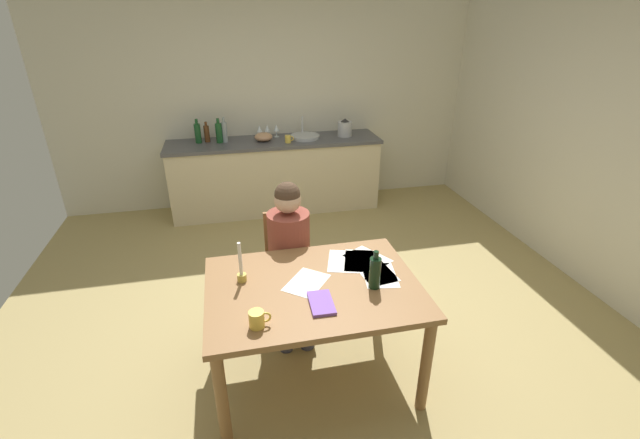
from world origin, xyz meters
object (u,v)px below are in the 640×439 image
Objects in this scene: coffee_mug at (257,319)px; wine_bottle_on_table at (375,272)px; chair_at_table at (289,261)px; bottle_vinegar at (207,133)px; bottle_oil at (198,133)px; stovetop_kettle at (345,128)px; dining_table at (313,298)px; candlestick at (241,270)px; wine_glass_by_kettle at (267,129)px; sink_unit at (305,136)px; wine_glass_back_left at (259,129)px; mixing_bowl at (264,137)px; book_magazine at (321,303)px; bottle_sauce at (225,132)px; wine_glass_near_sink at (276,128)px; bottle_wine_red at (219,132)px; teacup_on_counter at (288,139)px; person_seated at (290,250)px.

coffee_mug is 0.78m from wine_bottle_on_table.
bottle_vinegar is (-0.62, 2.26, 0.51)m from chair_at_table.
stovetop_kettle is at bearing -2.40° from bottle_oil.
dining_table is 6.08× the size of stovetop_kettle.
candlestick is 1.80× the size of wine_glass_by_kettle.
bottle_oil is (-0.77, 2.97, 0.38)m from dining_table.
sink_unit is (0.50, 2.90, 0.28)m from dining_table.
wine_glass_back_left is (-1.05, 0.15, 0.01)m from stovetop_kettle.
mixing_bowl is (0.04, 2.16, 0.46)m from chair_at_table.
bottle_sauce reaches higher than book_magazine.
wine_glass_near_sink is at bearing 86.83° from dining_table.
bottle_wine_red is (-0.53, 2.93, 0.38)m from dining_table.
bottle_oil reaches higher than wine_bottle_on_table.
sink_unit is 0.51m from mixing_bowl.
chair_at_table is 2.28m from sink_unit.
wine_glass_back_left is 1.45× the size of teacup_on_counter.
wine_bottle_on_table is 1.66× the size of wine_glass_back_left.
bottle_wine_red is at bearing 101.56° from book_magazine.
bottle_vinegar reaches higher than wine_glass_back_left.
wine_bottle_on_table is 1.66× the size of wine_glass_near_sink.
chair_at_table is 2.46m from stovetop_kettle.
bottle_sauce is 1.93× the size of wine_glass_near_sink.
stovetop_kettle is at bearing 0.57° from mixing_bowl.
person_seated is 2.49m from wine_glass_back_left.
person_seated reaches higher than stovetop_kettle.
mixing_bowl is at bearing -6.35° from bottle_sauce.
coffee_mug is 0.42× the size of bottle_sauce.
bottle_vinegar is 0.97m from teacup_on_counter.
sink_unit is 0.51m from stovetop_kettle.
dining_table is 3.08m from wine_glass_near_sink.
stovetop_kettle is at bearing -0.47° from sink_unit.
stovetop_kettle is at bearing -1.09° from bottle_wine_red.
bottle_sauce is 0.76m from teacup_on_counter.
wine_glass_back_left is 0.44m from teacup_on_counter.
bottle_vinegar is at bearing 108.53° from wine_bottle_on_table.
mixing_bowl reaches higher than wine_bottle_on_table.
wine_glass_near_sink is 1.00× the size of wine_glass_by_kettle.
dining_table is at bearing -93.17° from wine_glass_near_sink.
bottle_oil is 0.83m from wine_glass_by_kettle.
wine_glass_back_left reaches higher than teacup_on_counter.
bottle_vinegar reaches higher than book_magazine.
chair_at_table is 4.01× the size of mixing_bowl.
dining_table is 1.12× the size of person_seated.
chair_at_table is 0.24m from person_seated.
teacup_on_counter reaches higher than coffee_mug.
mixing_bowl is at bearing 81.17° from candlestick.
bottle_wine_red is at bearing 178.60° from sink_unit.
coffee_mug is 3.32m from bottle_oil.
chair_at_table is 2.38m from wine_glass_by_kettle.
bottle_sauce is (-0.46, 2.94, 0.38)m from dining_table.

